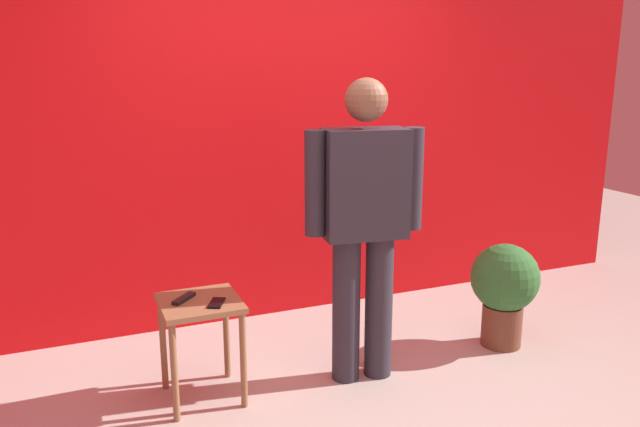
% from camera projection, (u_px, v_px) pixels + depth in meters
% --- Properties ---
extents(ground_plane, '(12.00, 12.00, 0.00)m').
position_uv_depth(ground_plane, '(380.00, 414.00, 3.33)').
color(ground_plane, '#B7B2A8').
extents(back_wall_red, '(6.18, 0.12, 3.15)m').
position_uv_depth(back_wall_red, '(278.00, 99.00, 4.39)').
color(back_wall_red, red).
rests_on(back_wall_red, ground_plane).
extents(standing_person, '(0.69, 0.29, 1.74)m').
position_uv_depth(standing_person, '(364.00, 217.00, 3.52)').
color(standing_person, '#2D2D38').
rests_on(standing_person, ground_plane).
extents(side_table, '(0.42, 0.42, 0.57)m').
position_uv_depth(side_table, '(201.00, 320.00, 3.39)').
color(side_table, olive).
rests_on(side_table, ground_plane).
extents(cell_phone, '(0.13, 0.16, 0.01)m').
position_uv_depth(cell_phone, '(217.00, 303.00, 3.32)').
color(cell_phone, black).
rests_on(cell_phone, side_table).
extents(tv_remote, '(0.15, 0.15, 0.02)m').
position_uv_depth(tv_remote, '(184.00, 298.00, 3.37)').
color(tv_remote, black).
rests_on(tv_remote, side_table).
extents(potted_plant, '(0.44, 0.44, 0.69)m').
position_uv_depth(potted_plant, '(504.00, 286.00, 4.06)').
color(potted_plant, brown).
rests_on(potted_plant, ground_plane).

